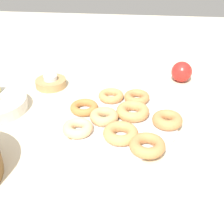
{
  "coord_description": "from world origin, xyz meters",
  "views": [
    {
      "loc": [
        -0.68,
        -0.04,
        0.48
      ],
      "look_at": [
        0.0,
        0.03,
        0.04
      ],
      "focal_mm": 47.73,
      "sensor_mm": 36.0,
      "label": 1
    }
  ],
  "objects_px": {
    "donut_4": "(111,96)",
    "donut_6": "(167,119)",
    "donut_plate": "(123,124)",
    "candle_holder": "(51,83)",
    "donut_8": "(147,145)",
    "donut_0": "(133,111)",
    "donut_1": "(104,117)",
    "donut_3": "(122,133)",
    "tealight": "(50,78)",
    "donut_5": "(84,107)",
    "donut_7": "(137,97)",
    "donut_2": "(78,128)",
    "apple": "(182,72)"
  },
  "relations": [
    {
      "from": "donut_8",
      "to": "apple",
      "type": "bearing_deg",
      "value": -15.91
    },
    {
      "from": "donut_plate",
      "to": "donut_1",
      "type": "height_order",
      "value": "donut_1"
    },
    {
      "from": "donut_1",
      "to": "donut_7",
      "type": "distance_m",
      "value": 0.15
    },
    {
      "from": "donut_3",
      "to": "tealight",
      "type": "height_order",
      "value": "same"
    },
    {
      "from": "donut_1",
      "to": "apple",
      "type": "bearing_deg",
      "value": -38.15
    },
    {
      "from": "donut_plate",
      "to": "donut_8",
      "type": "relative_size",
      "value": 3.45
    },
    {
      "from": "donut_2",
      "to": "donut_3",
      "type": "relative_size",
      "value": 0.88
    },
    {
      "from": "apple",
      "to": "donut_6",
      "type": "bearing_deg",
      "value": 167.61
    },
    {
      "from": "donut_0",
      "to": "donut_2",
      "type": "distance_m",
      "value": 0.17
    },
    {
      "from": "donut_2",
      "to": "apple",
      "type": "bearing_deg",
      "value": -39.71
    },
    {
      "from": "donut_plate",
      "to": "donut_4",
      "type": "bearing_deg",
      "value": 20.47
    },
    {
      "from": "donut_plate",
      "to": "donut_6",
      "type": "distance_m",
      "value": 0.12
    },
    {
      "from": "donut_3",
      "to": "apple",
      "type": "distance_m",
      "value": 0.42
    },
    {
      "from": "donut_2",
      "to": "donut_3",
      "type": "bearing_deg",
      "value": -95.97
    },
    {
      "from": "donut_2",
      "to": "candle_holder",
      "type": "relative_size",
      "value": 0.77
    },
    {
      "from": "donut_0",
      "to": "donut_8",
      "type": "height_order",
      "value": "donut_0"
    },
    {
      "from": "donut_6",
      "to": "apple",
      "type": "distance_m",
      "value": 0.3
    },
    {
      "from": "donut_plate",
      "to": "donut_2",
      "type": "xyz_separation_m",
      "value": [
        -0.06,
        0.11,
        0.02
      ]
    },
    {
      "from": "donut_2",
      "to": "donut_7",
      "type": "height_order",
      "value": "donut_2"
    },
    {
      "from": "donut_plate",
      "to": "donut_1",
      "type": "xyz_separation_m",
      "value": [
        -0.0,
        0.05,
        0.02
      ]
    },
    {
      "from": "donut_8",
      "to": "candle_holder",
      "type": "xyz_separation_m",
      "value": [
        0.33,
        0.33,
        -0.01
      ]
    },
    {
      "from": "donut_5",
      "to": "donut_1",
      "type": "bearing_deg",
      "value": -127.49
    },
    {
      "from": "tealight",
      "to": "donut_1",
      "type": "bearing_deg",
      "value": -135.34
    },
    {
      "from": "donut_plate",
      "to": "candle_holder",
      "type": "height_order",
      "value": "candle_holder"
    },
    {
      "from": "donut_plate",
      "to": "donut_5",
      "type": "distance_m",
      "value": 0.13
    },
    {
      "from": "donut_8",
      "to": "donut_4",
      "type": "bearing_deg",
      "value": 25.49
    },
    {
      "from": "donut_7",
      "to": "donut_plate",
      "type": "bearing_deg",
      "value": 164.24
    },
    {
      "from": "donut_3",
      "to": "tealight",
      "type": "bearing_deg",
      "value": 43.32
    },
    {
      "from": "donut_3",
      "to": "candle_holder",
      "type": "height_order",
      "value": "donut_3"
    },
    {
      "from": "donut_4",
      "to": "donut_6",
      "type": "bearing_deg",
      "value": -125.22
    },
    {
      "from": "candle_holder",
      "to": "tealight",
      "type": "bearing_deg",
      "value": 0.0
    },
    {
      "from": "donut_2",
      "to": "donut_5",
      "type": "relative_size",
      "value": 0.97
    },
    {
      "from": "donut_1",
      "to": "donut_8",
      "type": "bearing_deg",
      "value": -133.02
    },
    {
      "from": "donut_7",
      "to": "candle_holder",
      "type": "height_order",
      "value": "donut_7"
    },
    {
      "from": "donut_8",
      "to": "candle_holder",
      "type": "relative_size",
      "value": 0.85
    },
    {
      "from": "donut_0",
      "to": "donut_1",
      "type": "relative_size",
      "value": 1.19
    },
    {
      "from": "donut_6",
      "to": "candle_holder",
      "type": "relative_size",
      "value": 0.8
    },
    {
      "from": "donut_4",
      "to": "candle_holder",
      "type": "relative_size",
      "value": 0.75
    },
    {
      "from": "donut_1",
      "to": "candle_holder",
      "type": "relative_size",
      "value": 0.76
    },
    {
      "from": "donut_7",
      "to": "apple",
      "type": "bearing_deg",
      "value": -40.45
    },
    {
      "from": "donut_5",
      "to": "tealight",
      "type": "xyz_separation_m",
      "value": [
        0.17,
        0.15,
        0.01
      ]
    },
    {
      "from": "donut_1",
      "to": "donut_0",
      "type": "bearing_deg",
      "value": -64.07
    },
    {
      "from": "donut_6",
      "to": "tealight",
      "type": "distance_m",
      "value": 0.44
    },
    {
      "from": "donut_0",
      "to": "donut_7",
      "type": "height_order",
      "value": "donut_0"
    },
    {
      "from": "donut_1",
      "to": "donut_2",
      "type": "distance_m",
      "value": 0.08
    },
    {
      "from": "donut_1",
      "to": "donut_plate",
      "type": "bearing_deg",
      "value": -86.07
    },
    {
      "from": "donut_4",
      "to": "donut_8",
      "type": "height_order",
      "value": "donut_8"
    },
    {
      "from": "donut_0",
      "to": "donut_2",
      "type": "height_order",
      "value": "donut_0"
    },
    {
      "from": "donut_2",
      "to": "donut_5",
      "type": "xyz_separation_m",
      "value": [
        0.11,
        0.0,
        -0.0
      ]
    },
    {
      "from": "donut_1",
      "to": "candle_holder",
      "type": "height_order",
      "value": "donut_1"
    }
  ]
}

